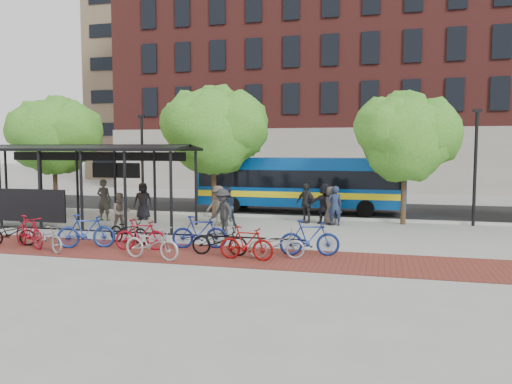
% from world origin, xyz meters
% --- Properties ---
extents(ground, '(160.00, 160.00, 0.00)m').
position_xyz_m(ground, '(0.00, 0.00, 0.00)').
color(ground, '#9E9E99').
rests_on(ground, ground).
extents(asphalt_street, '(160.00, 8.00, 0.01)m').
position_xyz_m(asphalt_street, '(0.00, 8.00, 0.01)').
color(asphalt_street, black).
rests_on(asphalt_street, ground).
extents(curb, '(160.00, 0.25, 0.12)m').
position_xyz_m(curb, '(0.00, 4.00, 0.06)').
color(curb, '#B7B7B2').
rests_on(curb, ground).
extents(brick_strip, '(24.00, 3.00, 0.01)m').
position_xyz_m(brick_strip, '(-2.00, -5.00, 0.00)').
color(brick_strip, maroon).
rests_on(brick_strip, ground).
extents(bike_rack_rail, '(12.00, 0.05, 0.95)m').
position_xyz_m(bike_rack_rail, '(-3.30, -4.10, 0.00)').
color(bike_rack_rail, black).
rests_on(bike_rack_rail, ground).
extents(building_brick, '(55.00, 14.00, 20.00)m').
position_xyz_m(building_brick, '(10.00, 26.00, 10.00)').
color(building_brick, maroon).
rests_on(building_brick, ground).
extents(building_tower, '(22.00, 22.00, 30.00)m').
position_xyz_m(building_tower, '(-16.00, 40.00, 15.00)').
color(building_tower, '#7A664C').
rests_on(building_tower, ground).
extents(bus_shelter, '(10.60, 3.07, 3.60)m').
position_xyz_m(bus_shelter, '(-8.13, -0.48, 3.00)').
color(bus_shelter, black).
rests_on(bus_shelter, ground).
extents(tree_a, '(4.90, 4.00, 6.18)m').
position_xyz_m(tree_a, '(-11.91, 3.35, 4.24)').
color(tree_a, '#382619').
rests_on(tree_a, ground).
extents(tree_b, '(5.15, 4.20, 6.47)m').
position_xyz_m(tree_b, '(-2.90, 3.35, 4.46)').
color(tree_b, '#382619').
rests_on(tree_b, ground).
extents(tree_c, '(4.66, 3.80, 5.92)m').
position_xyz_m(tree_c, '(6.09, 3.35, 4.05)').
color(tree_c, '#382619').
rests_on(tree_c, ground).
extents(lamp_post_left, '(0.35, 0.20, 5.12)m').
position_xyz_m(lamp_post_left, '(-7.00, 3.60, 2.75)').
color(lamp_post_left, black).
rests_on(lamp_post_left, ground).
extents(lamp_post_right, '(0.35, 0.20, 5.12)m').
position_xyz_m(lamp_post_right, '(9.00, 3.60, 2.75)').
color(lamp_post_right, black).
rests_on(lamp_post_right, ground).
extents(bus, '(10.84, 2.65, 2.92)m').
position_xyz_m(bus, '(0.82, 6.33, 1.68)').
color(bus, '#074092').
rests_on(bus, ground).
extents(bike_0, '(1.84, 1.04, 0.91)m').
position_xyz_m(bike_0, '(-7.54, -5.32, 0.46)').
color(bike_0, black).
rests_on(bike_0, ground).
extents(bike_1, '(1.91, 1.26, 1.12)m').
position_xyz_m(bike_1, '(-6.70, -5.45, 0.56)').
color(bike_1, maroon).
rests_on(bike_1, ground).
extents(bike_2, '(1.85, 1.28, 0.92)m').
position_xyz_m(bike_2, '(-5.67, -5.84, 0.46)').
color(bike_2, '#969698').
rests_on(bike_2, ground).
extents(bike_3, '(2.01, 1.21, 1.17)m').
position_xyz_m(bike_3, '(-4.77, -5.01, 0.58)').
color(bike_3, navy).
rests_on(bike_3, ground).
extents(bike_4, '(1.95, 1.15, 0.97)m').
position_xyz_m(bike_4, '(-3.73, -3.95, 0.48)').
color(bike_4, black).
rests_on(bike_4, ground).
extents(bike_5, '(1.80, 0.80, 1.04)m').
position_xyz_m(bike_5, '(-2.77, -4.90, 0.52)').
color(bike_5, maroon).
rests_on(bike_5, ground).
extents(bike_6, '(2.01, 0.98, 1.01)m').
position_xyz_m(bike_6, '(-1.79, -6.07, 0.51)').
color(bike_6, '#AAAAAC').
rests_on(bike_6, ground).
extents(bike_7, '(1.95, 0.96, 1.13)m').
position_xyz_m(bike_7, '(-0.97, -4.11, 0.56)').
color(bike_7, navy).
rests_on(bike_7, ground).
extents(bike_8, '(1.86, 0.72, 0.97)m').
position_xyz_m(bike_8, '(0.04, -4.98, 0.48)').
color(bike_8, black).
rests_on(bike_8, ground).
extents(bike_9, '(1.77, 0.61, 1.04)m').
position_xyz_m(bike_9, '(1.05, -5.43, 0.52)').
color(bike_9, maroon).
rests_on(bike_9, ground).
extents(bike_10, '(1.84, 0.94, 0.92)m').
position_xyz_m(bike_10, '(1.91, -5.00, 0.46)').
color(bike_10, gray).
rests_on(bike_10, ground).
extents(bike_11, '(1.99, 0.91, 1.15)m').
position_xyz_m(bike_11, '(2.85, -4.35, 0.58)').
color(bike_11, navy).
rests_on(bike_11, ground).
extents(pedestrian_0, '(1.00, 0.79, 1.78)m').
position_xyz_m(pedestrian_0, '(-6.12, 1.86, 0.89)').
color(pedestrian_0, black).
rests_on(pedestrian_0, ground).
extents(pedestrian_1, '(0.72, 0.48, 1.97)m').
position_xyz_m(pedestrian_1, '(-7.72, 1.04, 0.98)').
color(pedestrian_1, '#3E3831').
rests_on(pedestrian_1, ground).
extents(pedestrian_2, '(1.06, 1.00, 1.72)m').
position_xyz_m(pedestrian_2, '(-1.58, 0.97, 0.86)').
color(pedestrian_2, '#1A273D').
rests_on(pedestrian_2, ground).
extents(pedestrian_3, '(1.20, 0.75, 1.79)m').
position_xyz_m(pedestrian_3, '(-1.91, 0.71, 0.89)').
color(pedestrian_3, brown).
rests_on(pedestrian_3, ground).
extents(pedestrian_4, '(1.14, 0.91, 1.82)m').
position_xyz_m(pedestrian_4, '(1.67, 2.68, 0.91)').
color(pedestrian_4, '#272727').
rests_on(pedestrian_4, ground).
extents(pedestrian_5, '(1.80, 0.94, 1.86)m').
position_xyz_m(pedestrian_5, '(2.56, 2.61, 0.93)').
color(pedestrian_5, black).
rests_on(pedestrian_5, ground).
extents(pedestrian_6, '(1.00, 0.86, 1.73)m').
position_xyz_m(pedestrian_6, '(2.85, 2.40, 0.86)').
color(pedestrian_6, '#3E3632').
rests_on(pedestrian_6, ground).
extents(pedestrian_7, '(0.73, 0.57, 1.77)m').
position_xyz_m(pedestrian_7, '(3.04, 2.19, 0.88)').
color(pedestrian_7, '#1E2947').
rests_on(pedestrian_7, ground).
extents(pedestrian_8, '(0.98, 0.94, 1.59)m').
position_xyz_m(pedestrian_8, '(-5.41, -1.50, 0.80)').
color(pedestrian_8, brown).
rests_on(pedestrian_8, ground).
extents(pedestrian_9, '(1.36, 1.24, 1.83)m').
position_xyz_m(pedestrian_9, '(-1.05, -1.29, 0.92)').
color(pedestrian_9, '#282828').
rests_on(pedestrian_9, ground).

